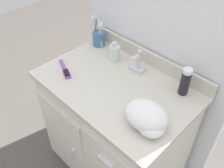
{
  "coord_description": "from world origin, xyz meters",
  "views": [
    {
      "loc": [
        0.72,
        -0.75,
        1.73
      ],
      "look_at": [
        0.0,
        -0.03,
        0.83
      ],
      "focal_mm": 40.0,
      "sensor_mm": 36.0,
      "label": 1
    }
  ],
  "objects_px": {
    "hand_towel": "(147,118)",
    "soap_dispenser": "(114,52)",
    "shaving_cream_can": "(185,82)",
    "toothbrush_cup": "(99,38)",
    "hairbrush": "(65,71)"
  },
  "relations": [
    {
      "from": "hairbrush",
      "to": "hand_towel",
      "type": "distance_m",
      "value": 0.59
    },
    {
      "from": "hand_towel",
      "to": "shaving_cream_can",
      "type": "bearing_deg",
      "value": 90.4
    },
    {
      "from": "toothbrush_cup",
      "to": "soap_dispenser",
      "type": "height_order",
      "value": "toothbrush_cup"
    },
    {
      "from": "toothbrush_cup",
      "to": "shaving_cream_can",
      "type": "bearing_deg",
      "value": -0.5
    },
    {
      "from": "shaving_cream_can",
      "to": "hand_towel",
      "type": "distance_m",
      "value": 0.31
    },
    {
      "from": "hairbrush",
      "to": "toothbrush_cup",
      "type": "bearing_deg",
      "value": 125.89
    },
    {
      "from": "hairbrush",
      "to": "soap_dispenser",
      "type": "bearing_deg",
      "value": 91.94
    },
    {
      "from": "shaving_cream_can",
      "to": "hairbrush",
      "type": "height_order",
      "value": "shaving_cream_can"
    },
    {
      "from": "toothbrush_cup",
      "to": "hairbrush",
      "type": "height_order",
      "value": "toothbrush_cup"
    },
    {
      "from": "soap_dispenser",
      "to": "hand_towel",
      "type": "xyz_separation_m",
      "value": [
        0.48,
        -0.27,
        -0.0
      ]
    },
    {
      "from": "shaving_cream_can",
      "to": "soap_dispenser",
      "type": "bearing_deg",
      "value": -175.1
    },
    {
      "from": "soap_dispenser",
      "to": "hand_towel",
      "type": "distance_m",
      "value": 0.55
    },
    {
      "from": "hand_towel",
      "to": "soap_dispenser",
      "type": "bearing_deg",
      "value": 150.65
    },
    {
      "from": "soap_dispenser",
      "to": "hairbrush",
      "type": "height_order",
      "value": "soap_dispenser"
    },
    {
      "from": "shaving_cream_can",
      "to": "hairbrush",
      "type": "distance_m",
      "value": 0.68
    }
  ]
}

